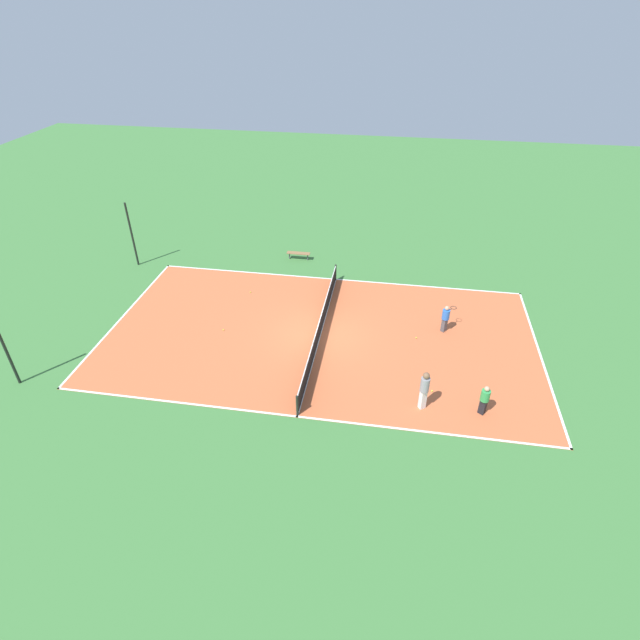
# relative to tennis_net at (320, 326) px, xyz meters

# --- Properties ---
(ground_plane) EXTENTS (80.00, 80.00, 0.00)m
(ground_plane) POSITION_rel_tennis_net_xyz_m (0.00, 0.00, -0.53)
(ground_plane) COLOR #3D7538
(court_surface) EXTENTS (11.48, 20.91, 0.02)m
(court_surface) POSITION_rel_tennis_net_xyz_m (0.00, 0.00, -0.52)
(court_surface) COLOR #C66038
(court_surface) RESTS_ON ground_plane
(tennis_net) EXTENTS (11.28, 0.10, 0.99)m
(tennis_net) POSITION_rel_tennis_net_xyz_m (0.00, 0.00, 0.00)
(tennis_net) COLOR black
(tennis_net) RESTS_ON court_surface
(bench) EXTENTS (0.36, 1.46, 0.45)m
(bench) POSITION_rel_tennis_net_xyz_m (7.90, 2.66, -0.14)
(bench) COLOR olive
(bench) RESTS_ON ground_plane
(player_baseline_gray) EXTENTS (0.50, 0.50, 1.82)m
(player_baseline_gray) POSITION_rel_tennis_net_xyz_m (-4.37, -4.91, 0.55)
(player_baseline_gray) COLOR white
(player_baseline_gray) RESTS_ON court_surface
(player_far_green) EXTENTS (0.50, 0.50, 1.39)m
(player_far_green) POSITION_rel_tennis_net_xyz_m (-4.29, -7.28, 0.27)
(player_far_green) COLOR black
(player_far_green) RESTS_ON court_surface
(player_near_blue) EXTENTS (0.94, 0.83, 1.45)m
(player_near_blue) POSITION_rel_tennis_net_xyz_m (1.34, -6.02, 0.31)
(player_near_blue) COLOR #4C4C51
(player_near_blue) RESTS_ON court_surface
(tennis_ball_midcourt) EXTENTS (0.07, 0.07, 0.07)m
(tennis_ball_midcourt) POSITION_rel_tennis_net_xyz_m (-0.40, 4.82, -0.47)
(tennis_ball_midcourt) COLOR #CCE033
(tennis_ball_midcourt) RESTS_ON court_surface
(tennis_ball_far_baseline) EXTENTS (0.07, 0.07, 0.07)m
(tennis_ball_far_baseline) POSITION_rel_tennis_net_xyz_m (3.38, 4.51, -0.47)
(tennis_ball_far_baseline) COLOR #CCE033
(tennis_ball_far_baseline) RESTS_ON court_surface
(tennis_ball_right_alley) EXTENTS (0.07, 0.07, 0.07)m
(tennis_ball_right_alley) POSITION_rel_tennis_net_xyz_m (0.46, -4.68, -0.47)
(tennis_ball_right_alley) COLOR #CCE033
(tennis_ball_right_alley) RESTS_ON court_surface
(tennis_ball_left_sideline) EXTENTS (0.07, 0.07, 0.07)m
(tennis_ball_left_sideline) POSITION_rel_tennis_net_xyz_m (-3.32, -5.36, -0.47)
(tennis_ball_left_sideline) COLOR #CCE033
(tennis_ball_left_sideline) RESTS_ON court_surface
(fence_post_back_left) EXTENTS (0.12, 0.12, 3.98)m
(fence_post_back_left) POSITION_rel_tennis_net_xyz_m (-5.60, 12.29, 1.46)
(fence_post_back_left) COLOR black
(fence_post_back_left) RESTS_ON ground_plane
(fence_post_back_right) EXTENTS (0.12, 0.12, 3.98)m
(fence_post_back_right) POSITION_rel_tennis_net_xyz_m (5.60, 12.29, 1.46)
(fence_post_back_right) COLOR black
(fence_post_back_right) RESTS_ON ground_plane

